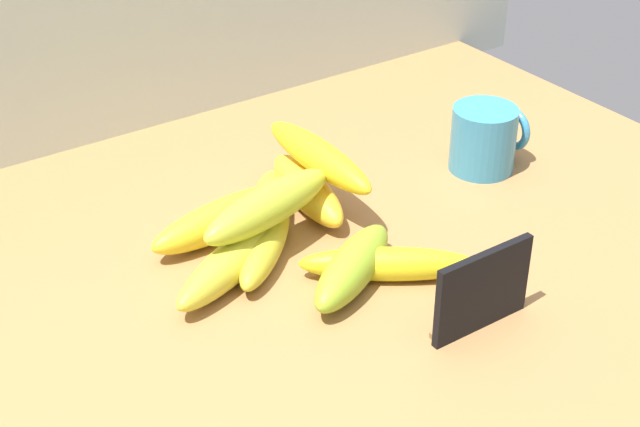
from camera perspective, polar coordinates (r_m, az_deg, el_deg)
counter_top at (r=100.03cm, az=-0.92°, el=-3.78°), size 110.00×76.00×3.00cm
chalkboard_sign at (r=89.93cm, az=9.61°, el=-4.69°), size 11.00×1.80×8.40cm
coffee_mug at (r=116.75cm, az=9.79°, el=4.43°), size 9.35×7.85×7.94cm
banana_0 at (r=99.01cm, az=-3.27°, el=-1.95°), size 13.67×13.30×3.56cm
banana_1 at (r=107.95cm, az=-0.76°, el=1.43°), size 6.80×16.66×4.32cm
banana_2 at (r=95.09cm, az=1.96°, el=-3.19°), size 15.50×11.59×4.39cm
banana_3 at (r=103.30cm, az=-5.66°, el=-0.25°), size 19.06×6.59×4.33cm
banana_4 at (r=104.81cm, az=-3.04°, el=0.27°), size 12.27×15.28×3.98cm
banana_5 at (r=96.46cm, az=4.10°, el=-3.02°), size 16.86×13.24×3.50cm
banana_6 at (r=96.91cm, az=-5.00°, el=-2.65°), size 19.34×12.27×4.15cm
banana_7 at (r=98.25cm, az=-3.10°, el=0.47°), size 18.23×8.57×4.27cm
banana_8 at (r=106.29cm, az=-0.08°, el=3.42°), size 3.80×18.91×3.77cm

